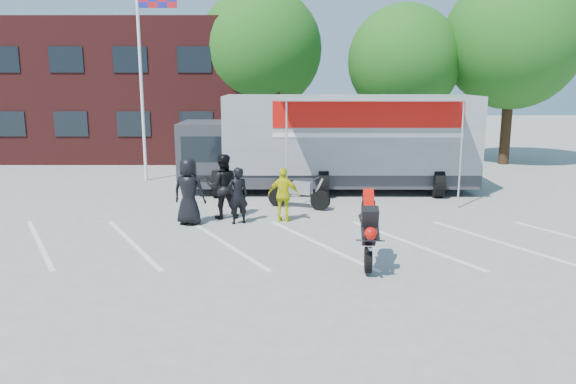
{
  "coord_description": "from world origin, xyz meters",
  "views": [
    {
      "loc": [
        -0.53,
        -12.9,
        4.22
      ],
      "look_at": [
        -0.58,
        1.27,
        1.3
      ],
      "focal_mm": 35.0,
      "sensor_mm": 36.0,
      "label": 1
    }
  ],
  "objects_px": {
    "tree_right": "(513,41)",
    "transporter_truck": "(335,191)",
    "tree_mid": "(404,61)",
    "flagpole": "(146,55)",
    "tree_left": "(261,49)",
    "spectator_leather_b": "(238,196)",
    "spectator_hivis": "(284,195)",
    "parked_motorcycle": "(299,208)",
    "spectator_leather_a": "(189,191)",
    "spectator_leather_c": "(223,186)",
    "stunt_bike_rider": "(366,265)"
  },
  "relations": [
    {
      "from": "tree_right",
      "to": "stunt_bike_rider",
      "type": "relative_size",
      "value": 4.72
    },
    {
      "from": "flagpole",
      "to": "stunt_bike_rider",
      "type": "distance_m",
      "value": 13.98
    },
    {
      "from": "tree_left",
      "to": "transporter_truck",
      "type": "height_order",
      "value": "tree_left"
    },
    {
      "from": "spectator_leather_b",
      "to": "spectator_leather_c",
      "type": "height_order",
      "value": "spectator_leather_c"
    },
    {
      "from": "spectator_leather_b",
      "to": "spectator_hivis",
      "type": "distance_m",
      "value": 1.35
    },
    {
      "from": "tree_mid",
      "to": "spectator_leather_b",
      "type": "relative_size",
      "value": 4.61
    },
    {
      "from": "transporter_truck",
      "to": "spectator_hivis",
      "type": "height_order",
      "value": "transporter_truck"
    },
    {
      "from": "flagpole",
      "to": "spectator_leather_b",
      "type": "distance_m",
      "value": 9.18
    },
    {
      "from": "tree_right",
      "to": "transporter_truck",
      "type": "relative_size",
      "value": 0.82
    },
    {
      "from": "tree_left",
      "to": "parked_motorcycle",
      "type": "height_order",
      "value": "tree_left"
    },
    {
      "from": "tree_right",
      "to": "spectator_leather_b",
      "type": "relative_size",
      "value": 5.47
    },
    {
      "from": "tree_left",
      "to": "tree_mid",
      "type": "relative_size",
      "value": 1.13
    },
    {
      "from": "tree_left",
      "to": "spectator_leather_a",
      "type": "height_order",
      "value": "tree_left"
    },
    {
      "from": "spectator_leather_a",
      "to": "spectator_leather_c",
      "type": "xyz_separation_m",
      "value": [
        0.89,
        0.74,
        0.01
      ]
    },
    {
      "from": "flagpole",
      "to": "spectator_leather_b",
      "type": "xyz_separation_m",
      "value": [
        4.2,
        -6.99,
        -4.22
      ]
    },
    {
      "from": "spectator_leather_a",
      "to": "tree_right",
      "type": "bearing_deg",
      "value": -125.62
    },
    {
      "from": "transporter_truck",
      "to": "spectator_leather_a",
      "type": "distance_m",
      "value": 6.76
    },
    {
      "from": "flagpole",
      "to": "stunt_bike_rider",
      "type": "bearing_deg",
      "value": -55.13
    },
    {
      "from": "tree_left",
      "to": "stunt_bike_rider",
      "type": "xyz_separation_m",
      "value": [
        3.2,
        -16.69,
        -5.57
      ]
    },
    {
      "from": "tree_right",
      "to": "transporter_truck",
      "type": "bearing_deg",
      "value": -142.66
    },
    {
      "from": "flagpole",
      "to": "spectator_hivis",
      "type": "xyz_separation_m",
      "value": [
        5.53,
        -6.74,
        -4.25
      ]
    },
    {
      "from": "flagpole",
      "to": "tree_mid",
      "type": "relative_size",
      "value": 1.04
    },
    {
      "from": "tree_right",
      "to": "tree_mid",
      "type": "bearing_deg",
      "value": 174.29
    },
    {
      "from": "transporter_truck",
      "to": "spectator_hivis",
      "type": "bearing_deg",
      "value": -112.45
    },
    {
      "from": "tree_mid",
      "to": "spectator_hivis",
      "type": "relative_size",
      "value": 4.77
    },
    {
      "from": "tree_right",
      "to": "parked_motorcycle",
      "type": "relative_size",
      "value": 4.2
    },
    {
      "from": "tree_mid",
      "to": "flagpole",
      "type": "bearing_deg",
      "value": -156.03
    },
    {
      "from": "tree_mid",
      "to": "spectator_hivis",
      "type": "xyz_separation_m",
      "value": [
        -5.71,
        -11.74,
        -4.14
      ]
    },
    {
      "from": "tree_mid",
      "to": "spectator_leather_c",
      "type": "xyz_separation_m",
      "value": [
        -7.55,
        -11.34,
        -3.96
      ]
    },
    {
      "from": "tree_left",
      "to": "tree_mid",
      "type": "xyz_separation_m",
      "value": [
        7.0,
        -1.0,
        -0.62
      ]
    },
    {
      "from": "flagpole",
      "to": "tree_right",
      "type": "xyz_separation_m",
      "value": [
        16.24,
        4.5,
        0.82
      ]
    },
    {
      "from": "stunt_bike_rider",
      "to": "spectator_leather_c",
      "type": "height_order",
      "value": "spectator_leather_c"
    },
    {
      "from": "tree_mid",
      "to": "spectator_leather_c",
      "type": "height_order",
      "value": "tree_mid"
    },
    {
      "from": "spectator_leather_a",
      "to": "spectator_hivis",
      "type": "height_order",
      "value": "spectator_leather_a"
    },
    {
      "from": "tree_right",
      "to": "spectator_leather_b",
      "type": "height_order",
      "value": "tree_right"
    },
    {
      "from": "tree_right",
      "to": "transporter_truck",
      "type": "height_order",
      "value": "tree_right"
    },
    {
      "from": "flagpole",
      "to": "spectator_hivis",
      "type": "distance_m",
      "value": 9.7
    },
    {
      "from": "flagpole",
      "to": "tree_mid",
      "type": "distance_m",
      "value": 12.31
    },
    {
      "from": "parked_motorcycle",
      "to": "stunt_bike_rider",
      "type": "distance_m",
      "value": 5.82
    },
    {
      "from": "tree_right",
      "to": "transporter_truck",
      "type": "distance_m",
      "value": 12.56
    },
    {
      "from": "stunt_bike_rider",
      "to": "spectator_leather_b",
      "type": "xyz_separation_m",
      "value": [
        -3.25,
        3.7,
        0.83
      ]
    },
    {
      "from": "flagpole",
      "to": "tree_mid",
      "type": "xyz_separation_m",
      "value": [
        11.24,
        5.0,
        -0.11
      ]
    },
    {
      "from": "flagpole",
      "to": "tree_left",
      "type": "bearing_deg",
      "value": 54.72
    },
    {
      "from": "tree_left",
      "to": "spectator_leather_b",
      "type": "relative_size",
      "value": 5.18
    },
    {
      "from": "tree_mid",
      "to": "spectator_leather_b",
      "type": "xyz_separation_m",
      "value": [
        -7.04,
        -11.99,
        -4.11
      ]
    },
    {
      "from": "tree_left",
      "to": "transporter_truck",
      "type": "distance_m",
      "value": 10.43
    },
    {
      "from": "spectator_leather_c",
      "to": "stunt_bike_rider",
      "type": "bearing_deg",
      "value": 121.58
    },
    {
      "from": "transporter_truck",
      "to": "parked_motorcycle",
      "type": "bearing_deg",
      "value": -116.42
    },
    {
      "from": "spectator_leather_c",
      "to": "spectator_hivis",
      "type": "xyz_separation_m",
      "value": [
        1.84,
        -0.41,
        -0.18
      ]
    },
    {
      "from": "parked_motorcycle",
      "to": "spectator_leather_a",
      "type": "relative_size",
      "value": 1.11
    }
  ]
}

